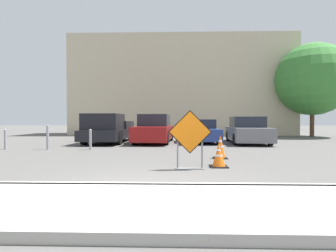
{
  "coord_description": "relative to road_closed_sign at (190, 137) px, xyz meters",
  "views": [
    {
      "loc": [
        0.55,
        -4.72,
        1.29
      ],
      "look_at": [
        0.11,
        10.98,
        0.93
      ],
      "focal_mm": 28.0,
      "sensor_mm": 36.0,
      "label": 1
    }
  ],
  "objects": [
    {
      "name": "parked_car_third",
      "position": [
        3.66,
        8.01,
        -0.18
      ],
      "size": [
        2.21,
        4.66,
        1.47
      ],
      "rotation": [
        0.0,
        0.0,
        3.07
      ],
      "color": "slate",
      "rests_on": "ground_plane"
    },
    {
      "name": "sidewalk_strip",
      "position": [
        -0.93,
        -3.16,
        -0.78
      ],
      "size": [
        30.94,
        2.09,
        0.14
      ],
      "color": "#ADAAA3",
      "rests_on": "ground_plane"
    },
    {
      "name": "building_facade_backdrop",
      "position": [
        0.17,
        17.25,
        3.4
      ],
      "size": [
        19.22,
        5.0,
        8.51
      ],
      "color": "beige",
      "rests_on": "ground_plane"
    },
    {
      "name": "parked_car_nearest",
      "position": [
        -1.58,
        8.08,
        -0.12
      ],
      "size": [
        2.14,
        4.74,
        1.61
      ],
      "rotation": [
        0.0,
        0.0,
        3.07
      ],
      "color": "maroon",
      "rests_on": "ground_plane"
    },
    {
      "name": "bollard_second",
      "position": [
        -5.96,
        4.41,
        -0.28
      ],
      "size": [
        0.12,
        0.12,
        1.09
      ],
      "color": "gray",
      "rests_on": "ground_plane"
    },
    {
      "name": "road_closed_sign",
      "position": [
        0.0,
        0.0,
        0.0
      ],
      "size": [
        1.13,
        0.2,
        1.55
      ],
      "color": "black",
      "rests_on": "ground_plane"
    },
    {
      "name": "parked_car_second",
      "position": [
        1.04,
        8.47,
        -0.23
      ],
      "size": [
        2.0,
        4.3,
        1.32
      ],
      "rotation": [
        0.0,
        0.0,
        3.17
      ],
      "color": "navy",
      "rests_on": "ground_plane"
    },
    {
      "name": "bollard_third",
      "position": [
        -7.84,
        4.41,
        -0.38
      ],
      "size": [
        0.12,
        0.12,
        0.9
      ],
      "color": "gray",
      "rests_on": "ground_plane"
    },
    {
      "name": "traffic_cone_second",
      "position": [
        1.13,
        1.99,
        -0.47
      ],
      "size": [
        0.46,
        0.46,
        0.79
      ],
      "color": "black",
      "rests_on": "ground_plane"
    },
    {
      "name": "ground_plane",
      "position": [
        -0.93,
        7.88,
        -0.85
      ],
      "size": [
        96.0,
        96.0,
        0.0
      ],
      "primitive_type": "plane",
      "color": "#565451"
    },
    {
      "name": "curb_lip",
      "position": [
        -0.93,
        -2.12,
        -0.78
      ],
      "size": [
        30.94,
        0.2,
        0.14
      ],
      "color": "#ADAAA3",
      "rests_on": "ground_plane"
    },
    {
      "name": "street_tree_behind_lot",
      "position": [
        10.24,
        13.79,
        3.58
      ],
      "size": [
        5.56,
        5.56,
        7.21
      ],
      "color": "#513823",
      "rests_on": "ground_plane"
    },
    {
      "name": "bollard_nearest",
      "position": [
        -4.07,
        4.41,
        -0.38
      ],
      "size": [
        0.12,
        0.12,
        0.9
      ],
      "color": "gray",
      "rests_on": "ground_plane"
    },
    {
      "name": "pickup_truck",
      "position": [
        -4.21,
        7.92,
        -0.11
      ],
      "size": [
        2.17,
        5.31,
        1.62
      ],
      "rotation": [
        0.0,
        0.0,
        3.12
      ],
      "color": "black",
      "rests_on": "ground_plane"
    },
    {
      "name": "traffic_cone_nearest",
      "position": [
        0.81,
        0.37,
        -0.55
      ],
      "size": [
        0.48,
        0.48,
        0.63
      ],
      "color": "black",
      "rests_on": "ground_plane"
    }
  ]
}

